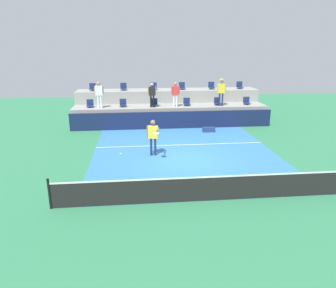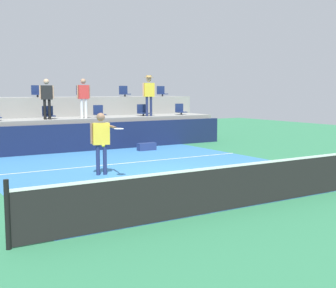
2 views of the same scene
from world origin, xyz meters
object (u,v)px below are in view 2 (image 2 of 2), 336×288
(stadium_chair_upper_mid_left, at_px, (37,92))
(spectator_in_white, at_px, (47,95))
(spectator_in_grey, at_px, (84,95))
(equipment_bag, at_px, (147,147))
(stadium_chair_lower_far_right, at_px, (180,110))
(tennis_player, at_px, (102,137))
(stadium_chair_upper_far_right, at_px, (162,92))
(stadium_chair_upper_mid_right, at_px, (82,92))
(stadium_chair_upper_right, at_px, (124,92))
(stadium_chair_lower_mid_left, at_px, (48,114))
(tennis_ball, at_px, (103,146))
(stadium_chair_lower_right, at_px, (142,111))
(stadium_chair_lower_mid_right, at_px, (99,112))
(spectator_with_hat, at_px, (149,91))

(stadium_chair_upper_mid_left, bearing_deg, spectator_in_white, -96.15)
(spectator_in_grey, relative_size, equipment_bag, 2.14)
(stadium_chair_lower_far_right, xyz_separation_m, spectator_in_grey, (-5.02, -0.38, 0.76))
(stadium_chair_lower_far_right, bearing_deg, stadium_chair_upper_mid_left, 164.08)
(tennis_player, relative_size, equipment_bag, 2.32)
(stadium_chair_upper_far_right, height_order, spectator_in_white, spectator_in_white)
(spectator_in_grey, bearing_deg, equipment_bag, -46.40)
(stadium_chair_upper_mid_left, relative_size, equipment_bag, 0.68)
(stadium_chair_upper_mid_left, distance_m, spectator_in_grey, 2.54)
(stadium_chair_lower_far_right, relative_size, tennis_player, 0.29)
(stadium_chair_upper_mid_right, relative_size, stadium_chair_upper_right, 1.00)
(stadium_chair_upper_mid_right, distance_m, stadium_chair_upper_right, 2.18)
(stadium_chair_lower_mid_left, relative_size, stadium_chair_lower_far_right, 1.00)
(stadium_chair_upper_mid_left, distance_m, stadium_chair_upper_far_right, 6.35)
(tennis_ball, bearing_deg, stadium_chair_upper_mid_left, 80.51)
(spectator_in_white, bearing_deg, stadium_chair_upper_far_right, 18.35)
(stadium_chair_upper_far_right, xyz_separation_m, equipment_bag, (-3.19, -4.14, -2.16))
(stadium_chair_upper_far_right, xyz_separation_m, spectator_in_grey, (-5.06, -2.18, -0.09))
(stadium_chair_lower_right, distance_m, equipment_bag, 2.90)
(equipment_bag, bearing_deg, stadium_chair_lower_mid_left, 144.10)
(stadium_chair_upper_mid_left, relative_size, stadium_chair_upper_far_right, 1.00)
(tennis_ball, bearing_deg, spectator_in_grey, 70.91)
(spectator_in_grey, bearing_deg, stadium_chair_upper_mid_left, 120.62)
(stadium_chair_lower_mid_right, relative_size, stadium_chair_upper_mid_left, 1.00)
(stadium_chair_upper_right, relative_size, stadium_chair_upper_far_right, 1.00)
(stadium_chair_upper_far_right, height_order, spectator_with_hat, spectator_with_hat)
(stadium_chair_upper_right, height_order, spectator_in_white, spectator_in_white)
(tennis_player, bearing_deg, stadium_chair_lower_mid_left, 85.95)
(tennis_ball, bearing_deg, stadium_chair_upper_far_right, 54.19)
(spectator_with_hat, bearing_deg, stadium_chair_upper_right, 93.82)
(stadium_chair_lower_right, distance_m, spectator_in_grey, 3.08)
(stadium_chair_lower_right, bearing_deg, stadium_chair_upper_mid_right, 140.72)
(spectator_with_hat, bearing_deg, stadium_chair_upper_far_right, 47.85)
(tennis_player, height_order, spectator_in_grey, spectator_in_grey)
(stadium_chair_lower_right, bearing_deg, tennis_player, -126.89)
(spectator_in_white, bearing_deg, stadium_chair_upper_mid_left, 83.85)
(stadium_chair_lower_right, bearing_deg, stadium_chair_upper_far_right, 40.61)
(stadium_chair_lower_far_right, distance_m, stadium_chair_upper_right, 2.88)
(stadium_chair_upper_right, distance_m, tennis_ball, 13.04)
(stadium_chair_lower_mid_left, height_order, stadium_chair_upper_far_right, stadium_chair_upper_far_right)
(stadium_chair_lower_far_right, height_order, equipment_bag, stadium_chair_lower_far_right)
(stadium_chair_upper_far_right, relative_size, spectator_with_hat, 0.29)
(spectator_in_white, xyz_separation_m, tennis_ball, (-1.68, -9.27, -0.93))
(tennis_player, xyz_separation_m, spectator_in_grey, (1.82, 5.98, 1.13))
(spectator_in_grey, distance_m, spectator_with_hat, 3.09)
(stadium_chair_upper_mid_right, bearing_deg, stadium_chair_lower_right, -39.28)
(spectator_in_white, xyz_separation_m, equipment_bag, (3.39, -1.96, -2.05))
(stadium_chair_upper_right, xyz_separation_m, equipment_bag, (-1.07, -4.14, -2.16))
(stadium_chair_lower_mid_left, relative_size, stadium_chair_upper_right, 1.00)
(stadium_chair_lower_right, xyz_separation_m, stadium_chair_upper_right, (-0.02, 1.80, 0.85))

